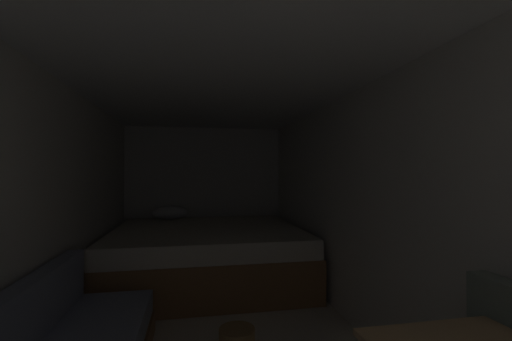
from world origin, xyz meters
name	(u,v)px	position (x,y,z in m)	size (l,w,h in m)	color
wall_back	(205,193)	(0.00, 4.94, 1.04)	(2.51, 0.05, 2.08)	silver
wall_left	(36,219)	(-1.23, 2.12, 1.04)	(0.05, 5.58, 2.08)	silver
wall_right	(368,211)	(1.23, 2.12, 1.04)	(0.05, 5.58, 2.08)	silver
ceiling_slab	(218,74)	(0.00, 2.12, 2.10)	(2.51, 5.58, 0.05)	white
bed	(207,254)	(0.00, 3.83, 0.34)	(2.29, 2.09, 0.86)	olive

